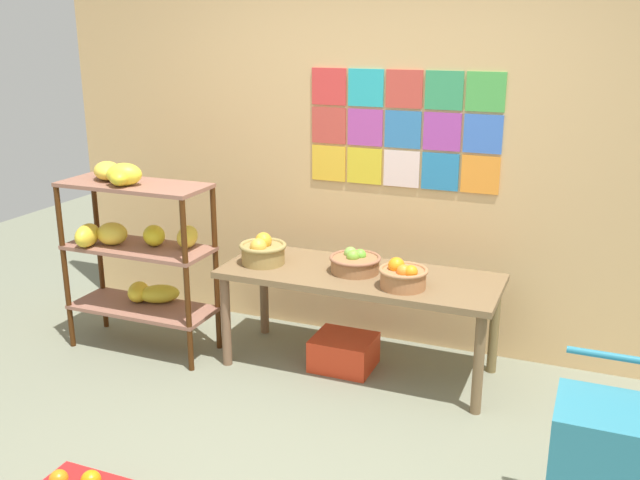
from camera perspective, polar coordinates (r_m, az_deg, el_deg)
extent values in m
plane|color=slate|center=(3.64, -4.66, -18.31)|extent=(9.50, 9.50, 0.00)
cube|color=tan|center=(4.70, 4.83, 7.16)|extent=(4.71, 0.06, 2.61)
cube|color=#DC3A39|center=(4.73, 0.72, 12.20)|extent=(0.24, 0.01, 0.24)
cube|color=#28AFBD|center=(4.64, 3.69, 12.09)|extent=(0.24, 0.01, 0.24)
cube|color=#C84339|center=(4.57, 6.76, 11.93)|extent=(0.24, 0.01, 0.24)
cube|color=#359860|center=(4.50, 9.92, 11.73)|extent=(0.24, 0.01, 0.24)
cube|color=green|center=(4.46, 13.15, 11.49)|extent=(0.24, 0.01, 0.24)
cube|color=#C9453B|center=(4.75, 0.71, 9.17)|extent=(0.24, 0.01, 0.24)
cube|color=#B144A4|center=(4.67, 3.63, 8.99)|extent=(0.24, 0.01, 0.24)
cube|color=#3178BD|center=(4.59, 6.65, 8.79)|extent=(0.24, 0.01, 0.24)
cube|color=purple|center=(4.53, 9.76, 8.55)|extent=(0.24, 0.01, 0.24)
cube|color=blue|center=(4.49, 12.93, 8.29)|extent=(0.24, 0.01, 0.24)
cube|color=yellow|center=(4.79, 0.70, 6.18)|extent=(0.24, 0.01, 0.24)
cube|color=yellow|center=(4.71, 3.58, 5.95)|extent=(0.24, 0.01, 0.24)
cube|color=silver|center=(4.64, 6.55, 5.70)|extent=(0.24, 0.01, 0.24)
cube|color=#2780BE|center=(4.58, 9.60, 5.42)|extent=(0.24, 0.01, 0.24)
cube|color=orange|center=(4.53, 12.72, 5.13)|extent=(0.24, 0.01, 0.24)
cylinder|color=#41210A|center=(4.97, -19.78, -2.05)|extent=(0.04, 0.04, 1.13)
cylinder|color=#41210A|center=(4.42, -10.63, -3.64)|extent=(0.04, 0.04, 1.13)
cylinder|color=#41210A|center=(5.22, -17.26, -0.92)|extent=(0.04, 0.04, 1.13)
cylinder|color=#41210A|center=(4.70, -8.34, -2.27)|extent=(0.04, 0.04, 1.13)
cube|color=#8C5C4B|center=(4.91, -13.99, -5.28)|extent=(0.97, 0.39, 0.03)
ellipsoid|color=yellow|center=(4.98, -14.35, -4.05)|extent=(0.22, 0.26, 0.13)
ellipsoid|color=gold|center=(4.92, -12.75, -4.23)|extent=(0.31, 0.27, 0.12)
cube|color=#8C5C4B|center=(4.77, -14.34, -0.62)|extent=(0.97, 0.39, 0.02)
ellipsoid|color=gold|center=(4.83, -16.32, 0.49)|extent=(0.21, 0.19, 0.15)
ellipsoid|color=yellow|center=(4.74, -13.16, 0.36)|extent=(0.24, 0.25, 0.13)
ellipsoid|color=yellow|center=(4.65, -10.59, 0.26)|extent=(0.16, 0.23, 0.14)
ellipsoid|color=gold|center=(4.84, -18.15, 0.36)|extent=(0.18, 0.27, 0.15)
cube|color=#8C5C4B|center=(4.66, -14.71, 4.28)|extent=(0.97, 0.39, 0.02)
ellipsoid|color=yellow|center=(4.59, -15.42, 5.09)|extent=(0.26, 0.21, 0.14)
ellipsoid|color=gold|center=(4.61, -15.64, 4.96)|extent=(0.25, 0.30, 0.12)
ellipsoid|color=yellow|center=(4.81, -16.70, 5.34)|extent=(0.31, 0.31, 0.12)
cube|color=brown|center=(4.36, 3.18, -2.91)|extent=(1.71, 0.66, 0.04)
cylinder|color=brown|center=(4.56, -7.54, -6.45)|extent=(0.06, 0.06, 0.60)
cylinder|color=brown|center=(4.07, 12.59, -9.71)|extent=(0.06, 0.06, 0.60)
cylinder|color=brown|center=(5.00, -4.50, -4.22)|extent=(0.06, 0.06, 0.60)
cylinder|color=brown|center=(4.56, 13.79, -6.83)|extent=(0.06, 0.06, 0.60)
cylinder|color=#95643E|center=(4.36, 2.83, -2.01)|extent=(0.30, 0.30, 0.09)
torus|color=#925D41|center=(4.35, 2.84, -1.45)|extent=(0.32, 0.32, 0.02)
sphere|color=#71AD36|center=(4.34, 2.65, -1.32)|extent=(0.08, 0.08, 0.08)
sphere|color=#78AC48|center=(4.41, 2.46, -1.07)|extent=(0.08, 0.08, 0.08)
sphere|color=#68BB36|center=(4.37, 3.23, -1.22)|extent=(0.08, 0.08, 0.08)
cylinder|color=olive|center=(4.52, -4.58, -1.17)|extent=(0.27, 0.27, 0.12)
torus|color=olive|center=(4.50, -4.60, -0.45)|extent=(0.30, 0.30, 0.03)
sphere|color=gold|center=(4.48, -4.72, -0.36)|extent=(0.08, 0.08, 0.08)
sphere|color=gold|center=(4.52, -4.77, -0.27)|extent=(0.09, 0.09, 0.09)
sphere|color=gold|center=(4.50, -4.56, -0.06)|extent=(0.11, 0.11, 0.11)
sphere|color=gold|center=(4.46, -4.97, -0.53)|extent=(0.11, 0.11, 0.11)
cylinder|color=#A76C42|center=(4.12, 6.68, -3.12)|extent=(0.26, 0.26, 0.11)
torus|color=#A57047|center=(4.11, 6.70, -2.42)|extent=(0.29, 0.29, 0.02)
sphere|color=orange|center=(4.11, 6.14, -2.04)|extent=(0.10, 0.10, 0.10)
sphere|color=orange|center=(4.04, 7.30, -2.55)|extent=(0.08, 0.08, 0.08)
sphere|color=orange|center=(4.06, 6.71, -2.51)|extent=(0.08, 0.08, 0.08)
cube|color=red|center=(4.57, 1.92, -8.97)|extent=(0.38, 0.33, 0.21)
sphere|color=orange|center=(3.56, -20.21, -17.55)|extent=(0.09, 0.09, 0.09)
sphere|color=orange|center=(3.50, -17.89, -17.86)|extent=(0.09, 0.09, 0.09)
cube|color=teal|center=(3.15, 23.51, -15.42)|extent=(0.58, 0.37, 0.37)
cylinder|color=teal|center=(3.20, 24.12, -8.80)|extent=(0.55, 0.03, 0.03)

